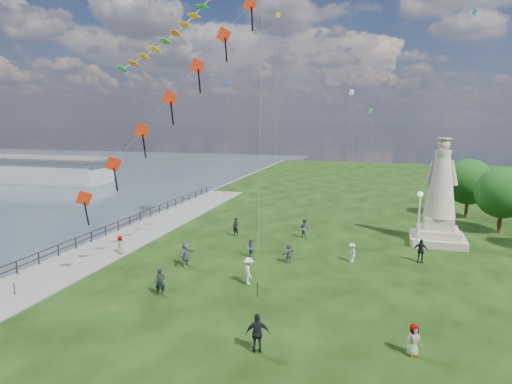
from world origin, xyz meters
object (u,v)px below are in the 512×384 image
(person_6, at_px, (236,227))
(person_9, at_px, (421,251))
(person_0, at_px, (160,282))
(statue, at_px, (440,204))
(person_2, at_px, (249,271))
(person_5, at_px, (186,254))
(pier_pavilion, at_px, (34,169))
(person_10, at_px, (120,246))
(lamppost, at_px, (419,208))
(person_11, at_px, (289,253))
(person_8, at_px, (352,252))
(person_3, at_px, (258,333))
(person_1, at_px, (251,248))
(person_4, at_px, (414,340))
(person_7, at_px, (304,228))

(person_6, relative_size, person_9, 0.97)
(person_0, bearing_deg, statue, 15.79)
(person_2, height_order, person_5, person_5)
(pier_pavilion, bearing_deg, person_10, -40.51)
(pier_pavilion, distance_m, lamppost, 67.81)
(person_5, bearing_deg, person_11, -58.51)
(person_8, relative_size, person_10, 1.00)
(lamppost, relative_size, person_3, 2.58)
(person_1, relative_size, person_2, 0.87)
(person_0, distance_m, person_11, 10.14)
(lamppost, xyz_separation_m, person_1, (-12.48, -5.99, -2.69))
(person_10, bearing_deg, pier_pavilion, 21.05)
(person_6, bearing_deg, person_11, -26.99)
(person_8, bearing_deg, pier_pavilion, -151.34)
(lamppost, bearing_deg, person_3, -113.88)
(person_1, relative_size, person_10, 1.07)
(person_9, bearing_deg, lamppost, 97.15)
(lamppost, relative_size, person_4, 3.17)
(person_5, height_order, person_9, person_5)
(person_1, distance_m, person_4, 15.67)
(person_3, relative_size, person_10, 1.29)
(person_6, relative_size, person_7, 0.96)
(person_9, bearing_deg, pier_pavilion, 162.82)
(person_3, distance_m, person_4, 7.00)
(statue, distance_m, person_6, 17.83)
(pier_pavilion, bearing_deg, lamppost, -22.68)
(person_0, height_order, person_6, person_6)
(lamppost, distance_m, person_10, 24.12)
(person_10, bearing_deg, person_3, -155.76)
(person_0, relative_size, person_5, 0.91)
(person_9, height_order, person_11, person_9)
(statue, xyz_separation_m, person_6, (-17.43, -2.78, -2.54))
(person_8, distance_m, person_11, 4.72)
(lamppost, xyz_separation_m, person_3, (-8.35, -18.87, -2.53))
(person_4, xyz_separation_m, person_11, (-7.92, 10.90, -0.01))
(statue, height_order, person_1, statue)
(person_10, relative_size, person_11, 0.96)
(lamppost, height_order, person_7, lamppost)
(person_5, distance_m, person_11, 7.53)
(person_5, distance_m, person_6, 8.77)
(person_9, bearing_deg, person_10, -160.41)
(person_3, distance_m, person_8, 14.47)
(person_4, height_order, person_6, person_6)
(person_0, distance_m, person_5, 5.29)
(person_5, xyz_separation_m, person_9, (16.41, 5.61, -0.04))
(person_1, bearing_deg, person_8, 36.39)
(person_8, bearing_deg, lamppost, 100.68)
(person_3, bearing_deg, lamppost, -133.21)
(person_2, bearing_deg, statue, -72.26)
(person_7, bearing_deg, person_0, 96.36)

